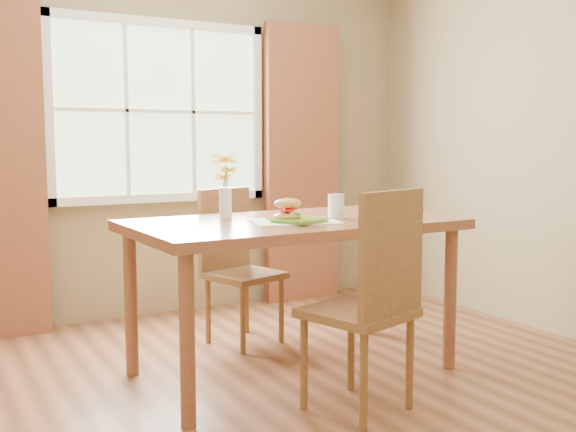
# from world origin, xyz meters

# --- Properties ---
(room) EXTENTS (4.24, 3.84, 2.74)m
(room) POSITION_xyz_m (0.00, 0.00, 1.35)
(room) COLOR brown
(room) RESTS_ON ground
(window) EXTENTS (1.62, 0.06, 1.32)m
(window) POSITION_xyz_m (0.00, 1.87, 1.50)
(window) COLOR #A4C293
(window) RESTS_ON room
(curtain_right) EXTENTS (0.65, 0.08, 2.20)m
(curtain_right) POSITION_xyz_m (1.15, 1.78, 1.10)
(curtain_right) COLOR maroon
(curtain_right) RESTS_ON room
(dining_table) EXTENTS (1.78, 1.03, 0.86)m
(dining_table) POSITION_xyz_m (0.21, 0.28, 0.77)
(dining_table) COLOR brown
(dining_table) RESTS_ON room
(chair_near) EXTENTS (0.55, 0.55, 1.06)m
(chair_near) POSITION_xyz_m (0.23, -0.43, 0.58)
(chair_near) COLOR brown
(chair_near) RESTS_ON room
(chair_far) EXTENTS (0.51, 0.51, 0.98)m
(chair_far) POSITION_xyz_m (0.18, 0.98, 0.54)
(chair_far) COLOR brown
(chair_far) RESTS_ON room
(placemat) EXTENTS (0.51, 0.43, 0.01)m
(placemat) POSITION_xyz_m (0.16, 0.18, 0.86)
(placemat) COLOR beige
(placemat) RESTS_ON dining_table
(plate) EXTENTS (0.32, 0.32, 0.01)m
(plate) POSITION_xyz_m (0.16, 0.13, 0.87)
(plate) COLOR #65B32C
(plate) RESTS_ON placemat
(croissant_sandwich) EXTENTS (0.16, 0.11, 0.11)m
(croissant_sandwich) POSITION_xyz_m (0.10, 0.14, 0.93)
(croissant_sandwich) COLOR gold
(croissant_sandwich) RESTS_ON plate
(water_glass) EXTENTS (0.09, 0.09, 0.14)m
(water_glass) POSITION_xyz_m (0.45, 0.22, 0.92)
(water_glass) COLOR silver
(water_glass) RESTS_ON dining_table
(flower_vase) EXTENTS (0.15, 0.15, 0.36)m
(flower_vase) POSITION_xyz_m (-0.10, 0.49, 1.07)
(flower_vase) COLOR silver
(flower_vase) RESTS_ON dining_table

